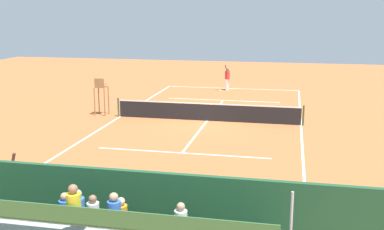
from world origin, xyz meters
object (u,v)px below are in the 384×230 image
object	(u,v)px
line_judge	(10,185)
tennis_net	(207,112)
courtside_bench	(200,217)
tennis_racket	(220,90)
equipment_bag	(146,227)
umpire_chair	(101,92)
tennis_ball_near	(236,98)
tennis_player	(227,77)

from	to	relation	value
line_judge	tennis_net	bearing A→B (deg)	-104.46
tennis_net	courtside_bench	distance (m)	13.45
tennis_net	tennis_racket	xyz separation A→B (m)	(0.77, -9.94, -0.49)
courtside_bench	tennis_net	bearing A→B (deg)	-80.72
tennis_net	equipment_bag	world-z (taller)	tennis_net
courtside_bench	equipment_bag	xyz separation A→B (m)	(1.46, 0.13, -0.38)
tennis_net	umpire_chair	xyz separation A→B (m)	(6.20, -0.20, 0.81)
tennis_net	line_judge	bearing A→B (deg)	75.54
umpire_chair	line_judge	world-z (taller)	umpire_chair
umpire_chair	line_judge	bearing A→B (deg)	101.72
tennis_net	tennis_ball_near	xyz separation A→B (m)	(-0.74, -7.01, -0.47)
courtside_bench	tennis_racket	bearing A→B (deg)	-82.78
courtside_bench	tennis_player	distance (m)	23.51
tennis_racket	line_judge	world-z (taller)	line_judge
courtside_bench	tennis_player	xyz separation A→B (m)	(2.44, -23.38, 0.46)
umpire_chair	tennis_racket	distance (m)	11.23
courtside_bench	equipment_bag	bearing A→B (deg)	5.04
courtside_bench	equipment_bag	size ratio (longest dim) A/B	2.00
courtside_bench	tennis_ball_near	xyz separation A→B (m)	(1.43, -20.28, -0.53)
courtside_bench	equipment_bag	world-z (taller)	courtside_bench
tennis_racket	umpire_chair	bearing A→B (deg)	60.88
tennis_net	tennis_ball_near	world-z (taller)	tennis_net
tennis_player	tennis_ball_near	world-z (taller)	tennis_player
tennis_net	umpire_chair	bearing A→B (deg)	-1.83
tennis_player	tennis_net	bearing A→B (deg)	91.55
tennis_ball_near	line_judge	bearing A→B (deg)	78.41
umpire_chair	tennis_player	size ratio (longest dim) A/B	1.11
equipment_bag	line_judge	bearing A→B (deg)	-2.23
tennis_racket	tennis_player	bearing A→B (deg)	-161.82
umpire_chair	tennis_racket	xyz separation A→B (m)	(-5.43, -9.74, -1.30)
tennis_player	umpire_chair	bearing A→B (deg)	59.11
equipment_bag	tennis_net	bearing A→B (deg)	-86.96
line_judge	tennis_ball_near	bearing A→B (deg)	-101.59
tennis_net	line_judge	world-z (taller)	line_judge
tennis_ball_near	umpire_chair	bearing A→B (deg)	44.46
umpire_chair	tennis_player	bearing A→B (deg)	-120.89
umpire_chair	tennis_ball_near	xyz separation A→B (m)	(-6.94, -6.81, -1.28)
courtside_bench	tennis_ball_near	bearing A→B (deg)	-85.97
courtside_bench	tennis_racket	xyz separation A→B (m)	(2.94, -23.21, -0.54)
tennis_net	courtside_bench	xyz separation A→B (m)	(-2.17, 13.27, 0.06)
equipment_bag	tennis_player	bearing A→B (deg)	-87.60
tennis_player	line_judge	bearing A→B (deg)	82.34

